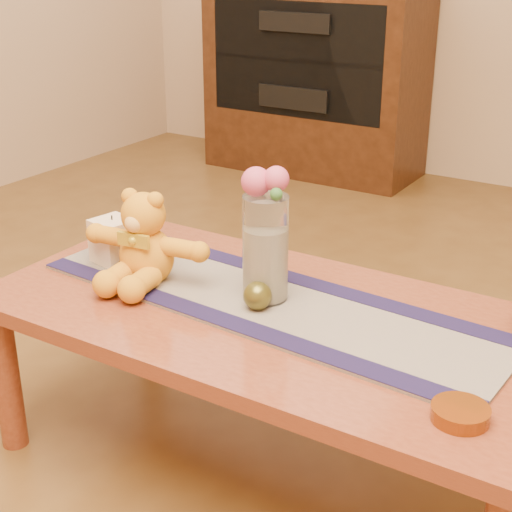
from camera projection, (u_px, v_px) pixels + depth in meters
The scene contains 24 objects.
floor at pixel (272, 465), 2.00m from camera, with size 5.50×5.50×0.00m, color brown.
coffee_table_top at pixel (274, 318), 1.84m from camera, with size 1.40×0.70×0.04m, color maroon.
table_leg_fl at pixel (7, 378), 2.01m from camera, with size 0.07×0.07×0.41m, color maroon.
table_leg_bl at pixel (148, 296), 2.46m from camera, with size 0.07×0.07×0.41m, color maroon.
persian_runner at pixel (266, 301), 1.87m from camera, with size 1.20×0.35×0.01m, color #211948.
runner_border_near at pixel (230, 322), 1.76m from camera, with size 1.20×0.06×0.00m, color #181237.
runner_border_far at pixel (298, 279), 1.97m from camera, with size 1.20×0.06×0.00m, color #181237.
teddy_bear at pixel (146, 237), 1.94m from camera, with size 0.33×0.27×0.22m, color orange, non-canonical shape.
pillar_candle at pixel (114, 240), 2.07m from camera, with size 0.10×0.10×0.12m, color beige.
candle_wick at pixel (112, 218), 2.04m from camera, with size 0.00×0.00×0.01m, color black.
glass_vase at pixel (265, 248), 1.82m from camera, with size 0.11×0.11×0.26m, color silver.
potpourri_fill at pixel (265, 263), 1.84m from camera, with size 0.09×0.09×0.18m, color beige.
rose_left at pixel (256, 182), 1.76m from camera, with size 0.07×0.07×0.07m, color #C8466C.
rose_right at pixel (276, 179), 1.75m from camera, with size 0.06×0.06×0.06m, color #C8466C.
blue_flower_back at pixel (277, 182), 1.79m from camera, with size 0.04×0.04×0.04m, color #4B4DA3.
blue_flower_side at pixel (259, 184), 1.80m from camera, with size 0.04×0.04×0.04m, color #4B4DA3.
leaf_sprig at pixel (276, 194), 1.73m from camera, with size 0.03×0.03×0.03m, color #33662D.
bronze_ball at pixel (258, 296), 1.81m from camera, with size 0.07×0.07×0.07m, color #524C1B.
amber_dish at pixel (460, 413), 1.41m from camera, with size 0.11×0.11×0.03m, color #BF5914.
media_cabinet at pixel (316, 75), 4.32m from camera, with size 1.20×0.50×1.10m, color black.
cabinet_cavity at pixel (296, 60), 4.09m from camera, with size 1.02×0.03×0.61m, color black.
cabinet_shelf at pixel (303, 58), 4.16m from camera, with size 1.02×0.20×0.03m, color black.
stereo_upper at pixel (306, 20), 4.09m from camera, with size 0.42×0.28×0.10m, color black.
stereo_lower at pixel (304, 94), 4.25m from camera, with size 0.42×0.28×0.12m, color black.
Camera 1 is at (0.83, -1.41, 1.28)m, focal length 53.83 mm.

